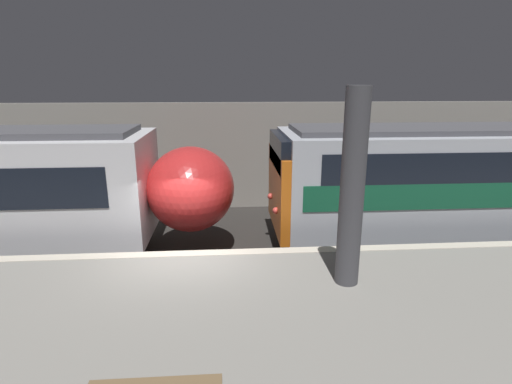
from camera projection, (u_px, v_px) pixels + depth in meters
The scene contains 4 objects.
ground_plane at pixel (189, 295), 9.32m from camera, with size 120.00×120.00×0.00m, color #282623.
platform at pixel (173, 351), 6.54m from camera, with size 40.00×5.48×1.13m.
station_rear_barrier at pixel (202, 157), 15.16m from camera, with size 50.00×0.15×4.04m.
support_pillar_near at pixel (352, 190), 7.15m from camera, with size 0.44×0.44×3.64m.
Camera 1 is at (0.96, -8.40, 4.85)m, focal length 28.00 mm.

